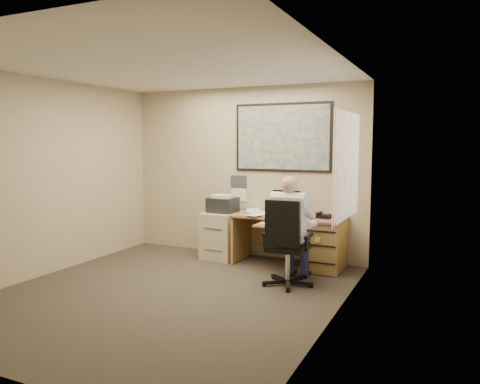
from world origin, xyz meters
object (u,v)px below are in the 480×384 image
at_px(filing_cabinet, 223,231).
at_px(person, 289,231).
at_px(desk, 311,238).
at_px(office_chair, 286,261).

bearing_deg(filing_cabinet, person, -29.53).
relative_size(filing_cabinet, person, 0.72).
bearing_deg(desk, person, -91.81).
bearing_deg(person, office_chair, -91.87).
distance_m(desk, person, 0.95).
xyz_separation_m(desk, person, (-0.03, -0.92, 0.26)).
xyz_separation_m(office_chair, person, (0.00, 0.08, 0.37)).
distance_m(office_chair, person, 0.38).
distance_m(desk, office_chair, 1.01).
xyz_separation_m(desk, office_chair, (-0.03, -1.00, -0.11)).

